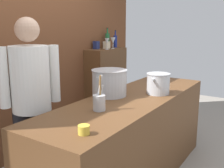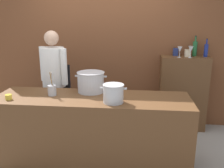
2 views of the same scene
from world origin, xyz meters
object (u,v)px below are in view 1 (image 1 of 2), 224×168
Objects in this scene: butter_jar at (84,130)px; wine_glass_tall at (107,42)px; stockpot_small at (158,84)px; wine_bottle_cobalt at (115,41)px; spice_tin_cream at (107,45)px; spice_tin_navy at (96,45)px; stockpot_large at (109,83)px; wine_bottle_green at (107,40)px; utensil_crock at (99,102)px; wine_glass_short at (113,41)px; chef at (31,97)px.

wine_glass_tall reaches higher than butter_jar.
wine_bottle_cobalt is at bearing 45.69° from stockpot_small.
spice_tin_navy is (-0.18, 0.08, 0.00)m from spice_tin_cream.
spice_tin_cream is at bearing 35.11° from stockpot_large.
spice_tin_cream is at bearing -151.25° from wine_bottle_green.
stockpot_small is 1.75× the size of wine_glass_tall.
wine_bottle_cobalt is at bearing -7.22° from spice_tin_navy.
butter_jar is at bearing -151.53° from wine_bottle_cobalt.
wine_bottle_green is 0.15m from spice_tin_cream.
butter_jar is 2.55m from wine_glass_tall.
utensil_crock is 2.18m from wine_glass_short.
stockpot_large is 1.97m from wine_bottle_cobalt.
wine_glass_short is (-0.10, -0.17, -0.00)m from wine_bottle_green.
butter_jar is 0.68× the size of spice_tin_cream.
wine_bottle_cobalt is 0.17m from wine_bottle_green.
wine_glass_tall is 0.97× the size of wine_glass_short.
wine_glass_tall is at bearing 32.33° from utensil_crock.
stockpot_large is at bearing -144.93° from wine_glass_tall.
wine_bottle_cobalt is (2.31, 0.58, 0.37)m from chef.
chef is 1.98m from spice_tin_navy.
stockpot_large is 1.62m from spice_tin_navy.
chef is 13.48× the size of spice_tin_navy.
wine_bottle_cobalt is 0.47m from spice_tin_navy.
wine_glass_tall is at bearing 35.07° from stockpot_large.
wine_bottle_cobalt is at bearing 29.31° from utensil_crock.
utensil_crock is at bearing -147.65° from wine_bottle_green.
stockpot_large is 1.44× the size of wine_bottle_cobalt.
stockpot_large is 0.51m from stockpot_small.
stockpot_small is 1.59m from wine_glass_tall.
wine_bottle_cobalt is 0.29m from wine_glass_short.
stockpot_large is at bearing 24.17° from butter_jar.
chef is 2.41m from wine_bottle_cobalt.
wine_glass_tall reaches higher than spice_tin_cream.
utensil_crock reaches higher than butter_jar.
spice_tin_cream is (0.14, 0.10, -0.06)m from wine_glass_tall.
chef reaches higher than wine_bottle_cobalt.
wine_glass_tall is at bearing 178.19° from wine_glass_short.
wine_glass_short reaches higher than wine_glass_tall.
stockpot_small is 1.95m from wine_bottle_cobalt.
wine_glass_tall is (1.25, 0.87, 0.32)m from stockpot_large.
wine_glass_tall is 1.53× the size of spice_tin_cream.
wine_glass_short is (-0.26, -0.12, 0.02)m from wine_bottle_cobalt.
stockpot_large is 1.27× the size of wine_bottle_green.
wine_glass_tall reaches higher than stockpot_large.
spice_tin_navy is (0.88, 1.43, 0.29)m from stockpot_small.
stockpot_small is 1.70m from spice_tin_navy.
utensil_crock is 1.67× the size of wine_glass_short.
wine_glass_tall is 0.19m from spice_tin_cream.
butter_jar is 0.27× the size of wine_bottle_cobalt.
utensil_crock is 2.46m from wine_bottle_cobalt.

